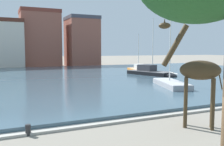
{
  "coord_description": "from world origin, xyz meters",
  "views": [
    {
      "loc": [
        -5.52,
        -3.86,
        3.79
      ],
      "look_at": [
        1.64,
        11.89,
        2.2
      ],
      "focal_mm": 39.83,
      "sensor_mm": 36.0,
      "label": 1
    }
  ],
  "objects_px": {
    "sailboat_black": "(152,73)",
    "sailboat_orange": "(138,70)",
    "mooring_bollard": "(28,130)",
    "sailboat_grey": "(169,84)",
    "giraffe_statue": "(196,72)"
  },
  "relations": [
    {
      "from": "sailboat_black",
      "to": "sailboat_orange",
      "type": "bearing_deg",
      "value": 74.48
    },
    {
      "from": "sailboat_orange",
      "to": "mooring_bollard",
      "type": "height_order",
      "value": "sailboat_orange"
    },
    {
      "from": "sailboat_grey",
      "to": "sailboat_orange",
      "type": "distance_m",
      "value": 17.79
    },
    {
      "from": "sailboat_grey",
      "to": "mooring_bollard",
      "type": "relative_size",
      "value": 17.26
    },
    {
      "from": "giraffe_statue",
      "to": "sailboat_orange",
      "type": "distance_m",
      "value": 30.2
    },
    {
      "from": "giraffe_statue",
      "to": "mooring_bollard",
      "type": "bearing_deg",
      "value": 164.31
    },
    {
      "from": "sailboat_orange",
      "to": "mooring_bollard",
      "type": "xyz_separation_m",
      "value": [
        -20.47,
        -25.1,
        -0.23
      ]
    },
    {
      "from": "sailboat_orange",
      "to": "mooring_bollard",
      "type": "relative_size",
      "value": 19.34
    },
    {
      "from": "sailboat_black",
      "to": "sailboat_grey",
      "type": "relative_size",
      "value": 0.94
    },
    {
      "from": "giraffe_statue",
      "to": "sailboat_black",
      "type": "xyz_separation_m",
      "value": [
        10.84,
        20.03,
        -2.15
      ]
    },
    {
      "from": "sailboat_orange",
      "to": "mooring_bollard",
      "type": "distance_m",
      "value": 32.39
    },
    {
      "from": "sailboat_black",
      "to": "mooring_bollard",
      "type": "distance_m",
      "value": 25.71
    },
    {
      "from": "sailboat_grey",
      "to": "sailboat_orange",
      "type": "relative_size",
      "value": 0.89
    },
    {
      "from": "giraffe_statue",
      "to": "sailboat_black",
      "type": "bearing_deg",
      "value": 61.58
    },
    {
      "from": "giraffe_statue",
      "to": "sailboat_black",
      "type": "relative_size",
      "value": 0.66
    }
  ]
}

